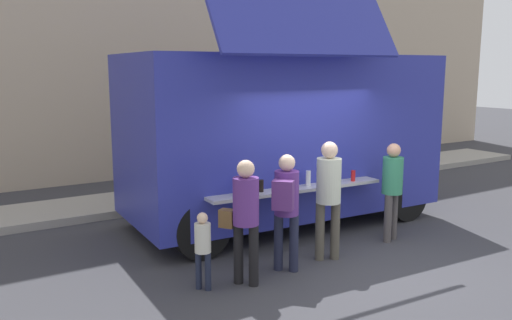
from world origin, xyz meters
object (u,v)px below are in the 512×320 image
(trash_bin, at_px, (364,160))
(food_truck_main, at_px, (283,133))
(customer_extra_browsing, at_px, (392,183))
(customer_mid_with_backpack, at_px, (286,201))
(child_near_queue, at_px, (203,244))
(customer_rear_waiting, at_px, (245,212))
(customer_front_ordering, at_px, (329,190))

(trash_bin, bearing_deg, food_truck_main, -151.37)
(customer_extra_browsing, bearing_deg, food_truck_main, 7.40)
(food_truck_main, relative_size, customer_extra_browsing, 3.47)
(customer_mid_with_backpack, xyz_separation_m, customer_extra_browsing, (2.27, 0.21, -0.05))
(trash_bin, relative_size, customer_mid_with_backpack, 0.53)
(food_truck_main, bearing_deg, child_near_queue, -140.03)
(trash_bin, xyz_separation_m, customer_extra_browsing, (-3.34, -4.17, 0.54))
(food_truck_main, distance_m, trash_bin, 5.00)
(food_truck_main, height_order, trash_bin, food_truck_main)
(customer_rear_waiting, bearing_deg, trash_bin, 0.84)
(food_truck_main, height_order, customer_rear_waiting, food_truck_main)
(customer_mid_with_backpack, relative_size, customer_extra_browsing, 1.02)
(child_near_queue, bearing_deg, customer_extra_browsing, -35.32)
(customer_mid_with_backpack, xyz_separation_m, customer_rear_waiting, (-0.71, -0.08, -0.03))
(trash_bin, relative_size, customer_rear_waiting, 0.52)
(child_near_queue, bearing_deg, trash_bin, -5.61)
(food_truck_main, xyz_separation_m, customer_extra_browsing, (0.91, -1.85, -0.69))
(food_truck_main, distance_m, customer_front_ordering, 2.15)
(food_truck_main, bearing_deg, trash_bin, 31.11)
(child_near_queue, bearing_deg, customer_front_ordering, -37.32)
(customer_extra_browsing, distance_m, child_near_queue, 3.55)
(customer_front_ordering, xyz_separation_m, child_near_queue, (-2.07, -0.02, -0.45))
(food_truck_main, relative_size, customer_front_ordering, 3.18)
(customer_rear_waiting, xyz_separation_m, customer_extra_browsing, (2.98, 0.29, -0.02))
(food_truck_main, xyz_separation_m, customer_front_ordering, (-0.55, -1.99, -0.60))
(customer_mid_with_backpack, bearing_deg, customer_rear_waiting, 142.22)
(customer_mid_with_backpack, height_order, child_near_queue, customer_mid_with_backpack)
(food_truck_main, bearing_deg, customer_rear_waiting, -131.57)
(food_truck_main, relative_size, customer_rear_waiting, 3.38)
(food_truck_main, bearing_deg, customer_mid_with_backpack, -120.95)
(customer_mid_with_backpack, height_order, customer_extra_browsing, customer_mid_with_backpack)
(customer_mid_with_backpack, bearing_deg, food_truck_main, 12.40)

